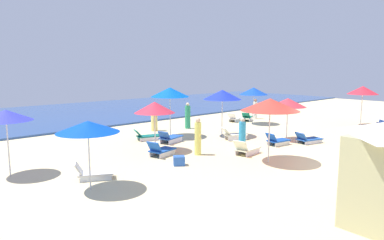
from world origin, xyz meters
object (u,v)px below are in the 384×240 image
object	(u,v)px
beachgoer_4	(255,109)
beachgoer_0	(154,119)
umbrella_0	(6,115)
lounge_chair_2_0	(277,140)
lounge_chair_2_1	(308,139)
lounge_chair_6_0	(148,136)
beachgoer_1	(188,116)
umbrella_3	(363,90)
umbrella_7	(270,105)
cooler_box_0	(179,161)
lounge_chair_3_0	(382,124)
umbrella_4	(155,107)
lounge_chair_5_0	(93,173)
umbrella_8	(254,91)
lounge_chair_8_1	(247,117)
beachgoer_3	(198,137)
lounge_chair_1_0	(234,135)
beachgoer_2	(242,134)
lounge_chair_7_0	(246,149)
lounge_chair_6_1	(170,138)
umbrella_6	(170,92)
lounge_chair_8_0	(235,118)
umbrella_2	(288,103)
umbrella_5	(88,127)
umbrella_1	(222,95)
lounge_chair_4_0	(161,150)

from	to	relation	value
beachgoer_4	beachgoer_0	bearing A→B (deg)	128.66
umbrella_0	lounge_chair_2_0	bearing A→B (deg)	-17.96
lounge_chair_2_1	beachgoer_0	world-z (taller)	beachgoer_0
lounge_chair_6_0	beachgoer_1	size ratio (longest dim) A/B	0.96
umbrella_3	umbrella_7	bearing A→B (deg)	-174.22
lounge_chair_2_1	cooler_box_0	size ratio (longest dim) A/B	3.39
umbrella_3	lounge_chair_3_0	size ratio (longest dim) A/B	1.76
umbrella_4	umbrella_7	world-z (taller)	umbrella_7
umbrella_4	lounge_chair_5_0	distance (m)	4.91
umbrella_8	lounge_chair_8_1	xyz separation A→B (m)	(0.79, 1.14, -2.00)
lounge_chair_2_1	lounge_chair_5_0	bearing A→B (deg)	94.78
umbrella_3	beachgoer_3	bearing A→B (deg)	173.12
lounge_chair_1_0	lounge_chair_8_1	distance (m)	7.04
lounge_chair_2_0	cooler_box_0	world-z (taller)	lounge_chair_2_0
beachgoer_2	beachgoer_0	bearing A→B (deg)	-110.59
umbrella_3	lounge_chair_7_0	size ratio (longest dim) A/B	1.85
lounge_chair_6_1	umbrella_8	bearing A→B (deg)	-98.32
lounge_chair_2_0	umbrella_3	bearing A→B (deg)	-83.56
umbrella_6	beachgoer_4	world-z (taller)	umbrella_6
lounge_chair_3_0	beachgoer_0	xyz separation A→B (m)	(-11.42, 9.24, 0.50)
lounge_chair_2_1	lounge_chair_8_0	size ratio (longest dim) A/B	1.10
umbrella_6	beachgoer_2	world-z (taller)	umbrella_6
lounge_chair_1_0	beachgoer_2	distance (m)	1.94
umbrella_2	umbrella_5	size ratio (longest dim) A/B	1.01
umbrella_1	umbrella_8	bearing A→B (deg)	17.53
umbrella_1	lounge_chair_2_0	xyz separation A→B (m)	(0.29, -3.53, -2.13)
lounge_chair_4_0	lounge_chair_8_0	size ratio (longest dim) A/B	1.02
umbrella_0	umbrella_2	xyz separation A→B (m)	(12.96, -3.30, -0.18)
lounge_chair_8_0	beachgoer_4	world-z (taller)	beachgoer_4
umbrella_4	lounge_chair_8_0	world-z (taller)	umbrella_4
umbrella_5	lounge_chair_1_0	bearing A→B (deg)	12.26
lounge_chair_6_1	beachgoer_0	xyz separation A→B (m)	(1.50, 3.41, 0.48)
lounge_chair_3_0	umbrella_6	distance (m)	14.03
lounge_chair_4_0	lounge_chair_7_0	bearing A→B (deg)	-141.57
lounge_chair_3_0	lounge_chair_8_1	xyz separation A→B (m)	(-3.98, 7.91, 0.03)
umbrella_3	beachgoer_3	size ratio (longest dim) A/B	1.58
beachgoer_0	beachgoer_3	bearing A→B (deg)	-119.60
lounge_chair_2_1	umbrella_6	bearing A→B (deg)	49.17
lounge_chair_2_0	umbrella_4	world-z (taller)	umbrella_4
beachgoer_2	umbrella_6	bearing A→B (deg)	-103.55
lounge_chair_6_1	beachgoer_1	size ratio (longest dim) A/B	0.92
umbrella_0	beachgoer_2	xyz separation A→B (m)	(9.73, -2.87, -1.52)
umbrella_3	beachgoer_1	bearing A→B (deg)	142.60
lounge_chair_5_0	cooler_box_0	bearing A→B (deg)	-72.87
umbrella_2	beachgoer_2	size ratio (longest dim) A/B	1.51
umbrella_5	beachgoer_0	world-z (taller)	umbrella_5
umbrella_7	beachgoer_4	xyz separation A→B (m)	(9.62, 8.04, -1.69)
umbrella_2	umbrella_4	xyz separation A→B (m)	(-6.82, 2.72, 0.04)
umbrella_3	lounge_chair_5_0	size ratio (longest dim) A/B	1.89
umbrella_6	beachgoer_0	world-z (taller)	umbrella_6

